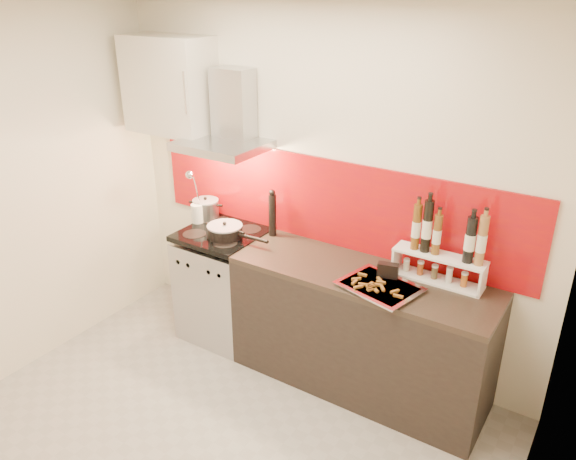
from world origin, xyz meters
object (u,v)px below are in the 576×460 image
Objects in this scene: counter at (360,330)px; saute_pan at (226,231)px; pepper_mill at (272,214)px; stock_pot at (206,209)px; baking_tray at (379,286)px; range_stove at (225,285)px.

saute_pan reaches higher than counter.
saute_pan is 0.37m from pepper_mill.
stock_pot is at bearing -177.05° from pepper_mill.
baking_tray is (1.65, -0.27, -0.07)m from stock_pot.
stock_pot is 0.64m from pepper_mill.
saute_pan is at bearing -176.88° from counter.
baking_tray is (1.29, -0.07, -0.04)m from saute_pan.
saute_pan is at bearing 176.92° from baking_tray.
range_stove is at bearing 146.91° from saute_pan.
counter is at bearing 3.12° from saute_pan.
saute_pan is (0.09, -0.06, 0.52)m from range_stove.
baking_tray is at bearing -5.21° from range_stove.
pepper_mill is at bearing 41.85° from saute_pan.
stock_pot is at bearing 152.11° from range_stove.
counter is at bearing 0.23° from range_stove.
counter is at bearing -5.53° from stock_pot.
saute_pan is (-1.11, -0.06, 0.51)m from counter.
pepper_mill reaches higher than counter.
range_stove is at bearing -152.70° from pepper_mill.
stock_pot is at bearing 170.61° from baking_tray.
range_stove is 4.31× the size of stock_pot.
saute_pan is at bearing -138.15° from pepper_mill.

